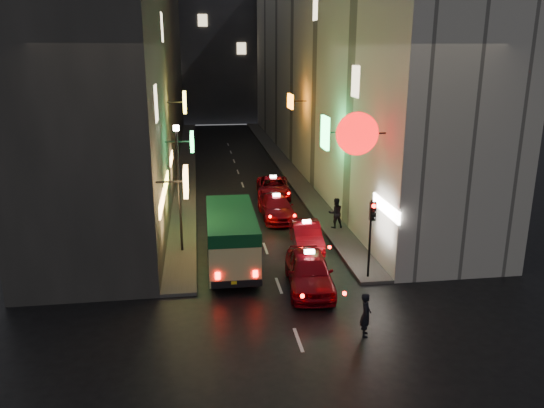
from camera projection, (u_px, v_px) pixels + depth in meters
name	position (u px, v px, depth m)	size (l,w,h in m)	color
building_left	(136.00, 60.00, 43.48)	(7.56, 52.00, 18.00)	#3A3735
building_right	(326.00, 59.00, 45.62)	(8.24, 52.13, 18.00)	#B3ADA4
building_far	(217.00, 41.00, 74.43)	(30.00, 10.00, 22.00)	#37373C
sidewalk_left	(187.00, 165.00, 46.47)	(1.50, 52.00, 0.15)	#454240
sidewalk_right	(282.00, 162.00, 47.61)	(1.50, 52.00, 0.15)	#454240
minibus	(231.00, 233.00, 24.32)	(2.24, 6.21, 2.66)	#D4CF84
taxi_near	(309.00, 268.00, 22.33)	(2.83, 5.92, 2.00)	maroon
taxi_second	(306.00, 233.00, 27.06)	(2.26, 4.89, 1.69)	maroon
taxi_third	(276.00, 205.00, 31.84)	(2.13, 4.98, 1.74)	maroon
taxi_far	(273.00, 186.00, 36.47)	(2.43, 5.06, 1.73)	maroon
pedestrian_crossing	(366.00, 312.00, 18.60)	(0.60, 0.39, 1.83)	black
pedestrian_sidewalk	(336.00, 211.00, 29.58)	(0.73, 0.46, 1.94)	black
traffic_light	(372.00, 223.00, 22.58)	(0.26, 0.43, 3.50)	black
lamp_post	(179.00, 180.00, 25.49)	(0.28, 0.28, 6.22)	black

